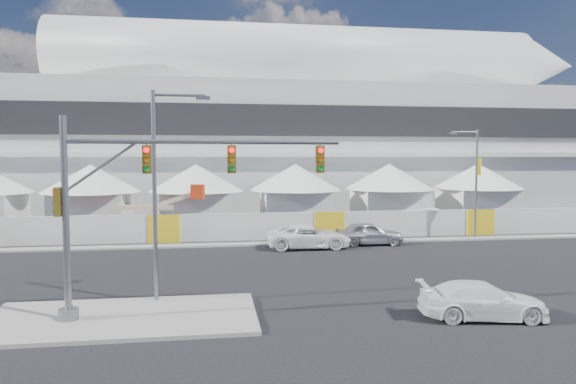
{
  "coord_description": "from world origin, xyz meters",
  "views": [
    {
      "loc": [
        -2.63,
        -22.53,
        6.12
      ],
      "look_at": [
        2.23,
        10.0,
        3.82
      ],
      "focal_mm": 32.0,
      "sensor_mm": 36.0,
      "label": 1
    }
  ],
  "objects": [
    {
      "name": "far_curb",
      "position": [
        20.0,
        12.5,
        0.06
      ],
      "size": [
        80.0,
        1.2,
        0.12
      ],
      "primitive_type": "cube",
      "color": "gray",
      "rests_on": "ground"
    },
    {
      "name": "hoarding_fence",
      "position": [
        6.0,
        14.5,
        1.0
      ],
      "size": [
        70.0,
        0.25,
        2.0
      ],
      "primitive_type": "cube",
      "color": "silver",
      "rests_on": "ground"
    },
    {
      "name": "pickup_curb",
      "position": [
        3.74,
        10.73,
        0.78
      ],
      "size": [
        2.76,
        5.67,
        1.55
      ],
      "primitive_type": "imported",
      "rotation": [
        0.0,
        0.0,
        1.54
      ],
      "color": "white",
      "rests_on": "ground"
    },
    {
      "name": "stadium",
      "position": [
        8.71,
        41.5,
        9.45
      ],
      "size": [
        80.0,
        24.8,
        21.98
      ],
      "color": "silver",
      "rests_on": "ground"
    },
    {
      "name": "tent_row",
      "position": [
        0.5,
        24.0,
        3.15
      ],
      "size": [
        53.4,
        8.4,
        5.4
      ],
      "color": "white",
      "rests_on": "ground"
    },
    {
      "name": "streetlight_median",
      "position": [
        -4.73,
        -0.94,
        5.11
      ],
      "size": [
        2.39,
        0.24,
        8.65
      ],
      "color": "slate",
      "rests_on": "median_island"
    },
    {
      "name": "median_island",
      "position": [
        -6.0,
        -3.0,
        0.07
      ],
      "size": [
        10.0,
        5.0,
        0.15
      ],
      "primitive_type": "cube",
      "color": "gray",
      "rests_on": "ground"
    },
    {
      "name": "pickup_near",
      "position": [
        7.45,
        -4.8,
        0.69
      ],
      "size": [
        2.69,
        4.98,
        1.37
      ],
      "primitive_type": "imported",
      "rotation": [
        0.0,
        0.0,
        1.4
      ],
      "color": "white",
      "rests_on": "ground"
    },
    {
      "name": "boom_lift",
      "position": [
        -8.19,
        17.87,
        1.06
      ],
      "size": [
        7.87,
        2.15,
        3.96
      ],
      "rotation": [
        0.0,
        0.0,
        -0.1
      ],
      "color": "red",
      "rests_on": "ground"
    },
    {
      "name": "streetlight_curb",
      "position": [
        16.36,
        12.5,
        4.68
      ],
      "size": [
        2.38,
        0.54,
        8.05
      ],
      "color": "gray",
      "rests_on": "ground"
    },
    {
      "name": "traffic_mast",
      "position": [
        -5.65,
        -3.15,
        4.31
      ],
      "size": [
        10.46,
        0.72,
        7.42
      ],
      "color": "slate",
      "rests_on": "median_island"
    },
    {
      "name": "lot_car_c",
      "position": [
        -15.02,
        18.42,
        0.68
      ],
      "size": [
        2.34,
        4.85,
        1.36
      ],
      "primitive_type": "imported",
      "rotation": [
        0.0,
        0.0,
        1.48
      ],
      "color": "#B2B1B6",
      "rests_on": "ground"
    },
    {
      "name": "ground",
      "position": [
        0.0,
        0.0,
        0.0
      ],
      "size": [
        160.0,
        160.0,
        0.0
      ],
      "primitive_type": "plane",
      "color": "black",
      "rests_on": "ground"
    },
    {
      "name": "sedan_silver",
      "position": [
        8.12,
        11.42,
        0.79
      ],
      "size": [
        2.04,
        4.72,
        1.59
      ],
      "primitive_type": "imported",
      "rotation": [
        0.0,
        0.0,
        1.53
      ],
      "color": "#BCBCC2",
      "rests_on": "ground"
    },
    {
      "name": "lot_car_a",
      "position": [
        16.68,
        20.1,
        0.76
      ],
      "size": [
        4.37,
        4.44,
        1.52
      ],
      "primitive_type": "imported",
      "rotation": [
        0.0,
        0.0,
        0.8
      ],
      "color": "silver",
      "rests_on": "ground"
    }
  ]
}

